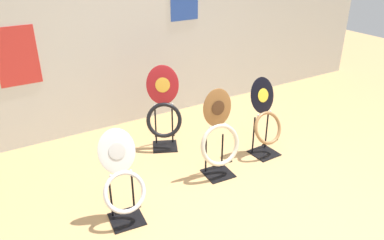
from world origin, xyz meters
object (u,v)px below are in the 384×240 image
(toilet_seat_display_woodgrain, at_px, (219,138))
(toilet_seat_display_white_plain, at_px, (122,182))
(toilet_seat_display_jazz_black, at_px, (266,120))
(toilet_seat_display_crimson_swirl, at_px, (164,111))

(toilet_seat_display_woodgrain, relative_size, toilet_seat_display_white_plain, 1.14)
(toilet_seat_display_jazz_black, xyz_separation_m, toilet_seat_display_white_plain, (-1.76, -0.23, -0.04))
(toilet_seat_display_woodgrain, bearing_deg, toilet_seat_display_jazz_black, 7.55)
(toilet_seat_display_jazz_black, bearing_deg, toilet_seat_display_crimson_swirl, 141.32)
(toilet_seat_display_jazz_black, relative_size, toilet_seat_display_white_plain, 1.07)
(toilet_seat_display_crimson_swirl, distance_m, toilet_seat_display_jazz_black, 1.14)
(toilet_seat_display_woodgrain, xyz_separation_m, toilet_seat_display_crimson_swirl, (-0.21, 0.80, 0.03))
(toilet_seat_display_woodgrain, bearing_deg, toilet_seat_display_white_plain, -172.44)
(toilet_seat_display_crimson_swirl, bearing_deg, toilet_seat_display_jazz_black, -38.68)
(toilet_seat_display_jazz_black, bearing_deg, toilet_seat_display_woodgrain, -172.45)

